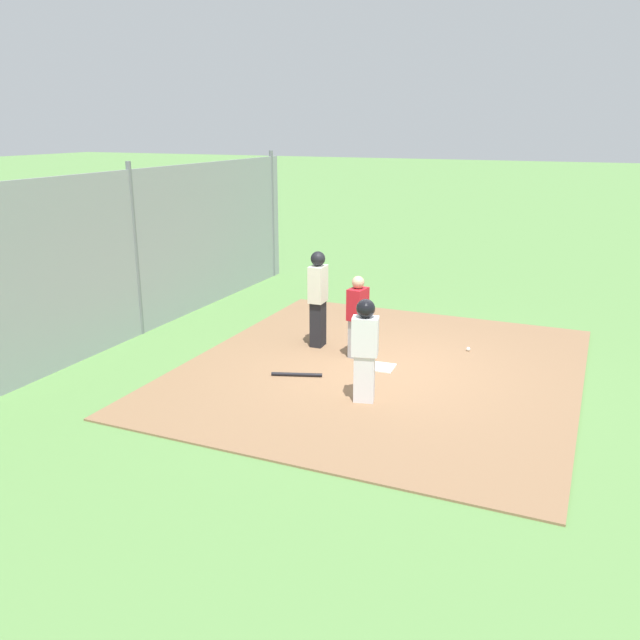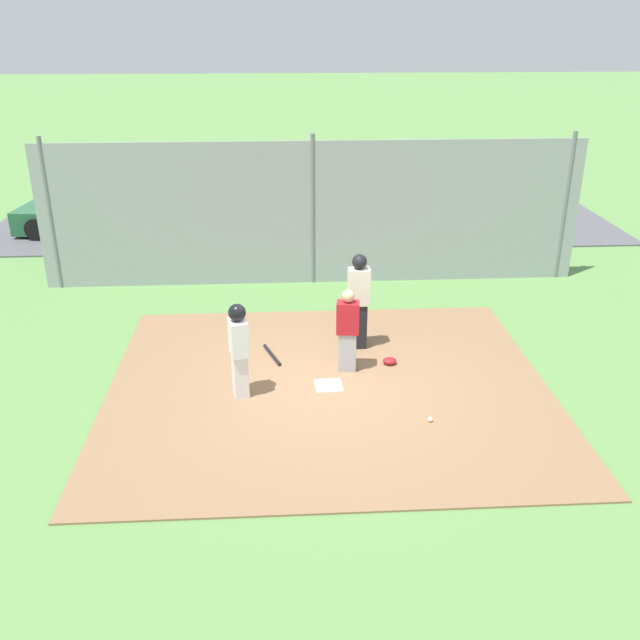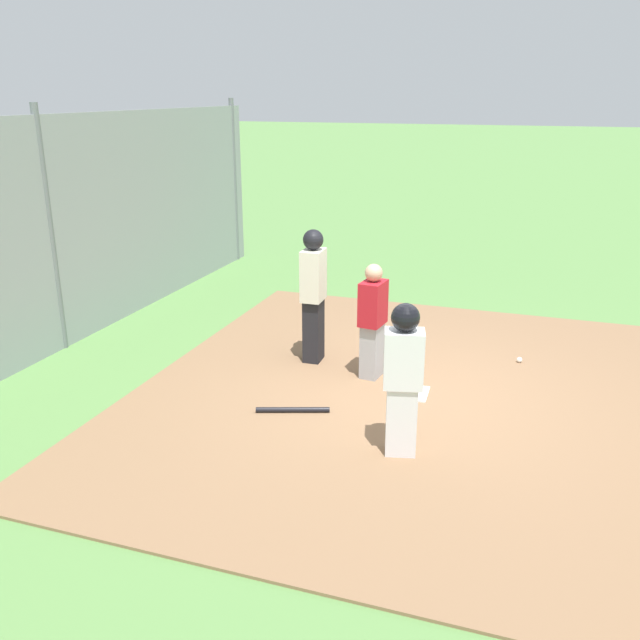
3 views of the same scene
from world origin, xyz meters
The scene contains 11 objects.
ground_plane centered at (0.00, 0.00, 0.00)m, with size 140.00×140.00×0.00m, color #5B8947.
dirt_infield centered at (0.00, 0.00, 0.01)m, with size 7.20×6.40×0.03m, color #896647.
home_plate centered at (0.00, 0.00, 0.04)m, with size 0.44×0.44×0.02m, color white.
catcher centered at (-0.36, -0.57, 0.78)m, with size 0.41×0.31×1.47m.
umpire centered at (-0.64, -1.45, 0.97)m, with size 0.39×0.27×1.78m.
runner centered at (1.42, 0.20, 0.91)m, with size 0.34×0.43×1.57m.
baseball_bat centered at (0.93, -1.15, 0.06)m, with size 0.06×0.06×0.84m, color black.
catcher_mask centered at (-1.12, -0.72, 0.09)m, with size 0.24×0.20×0.12m, color #B21923.
baseball centered at (-1.45, 1.19, 0.07)m, with size 0.07×0.07×0.07m, color white.
backstop_fence centered at (0.00, -5.01, 1.60)m, with size 12.00×0.10×3.35m.
parked_car_silver centered at (-3.15, -9.82, 0.61)m, with size 4.27×2.02×1.28m.
Camera 1 is at (10.02, 3.21, 4.00)m, focal length 36.87 mm.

